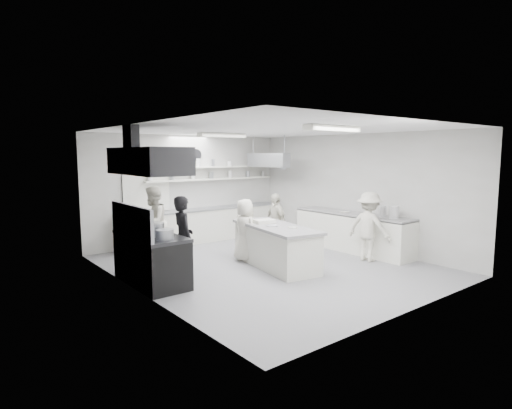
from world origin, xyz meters
TOP-DOWN VIEW (x-y plane):
  - floor at (0.00, 0.00)m, footprint 6.00×7.00m
  - ceiling at (0.00, 0.00)m, footprint 6.00×7.00m
  - wall_back at (0.00, 3.50)m, footprint 6.00×0.04m
  - wall_front at (0.00, -3.50)m, footprint 6.00×0.04m
  - wall_left at (-3.00, 0.00)m, footprint 0.04×7.00m
  - wall_right at (3.00, 0.00)m, footprint 0.04×7.00m
  - stove at (-2.60, 0.40)m, footprint 0.80×1.80m
  - exhaust_hood at (-2.60, 0.40)m, footprint 0.85×2.00m
  - back_counter at (0.30, 3.20)m, footprint 5.00×0.60m
  - shelf_lower at (0.70, 3.37)m, footprint 4.20×0.26m
  - shelf_upper at (0.70, 3.37)m, footprint 4.20×0.26m
  - pass_through_window at (-1.30, 3.48)m, footprint 1.30×0.04m
  - wall_clock at (0.20, 3.46)m, footprint 0.32×0.05m
  - right_counter at (2.65, -0.20)m, footprint 0.74×3.30m
  - pot_rack at (2.00, 2.40)m, footprint 0.30×1.60m
  - light_fixture_front at (0.00, -1.80)m, footprint 1.30×0.25m
  - light_fixture_rear at (0.00, 1.80)m, footprint 1.30×0.25m
  - prep_island at (0.10, -0.13)m, footprint 1.28×2.47m
  - stove_pot at (-2.60, 0.21)m, footprint 0.34×0.34m
  - cook_stove at (-1.97, 0.29)m, footprint 0.49×0.67m
  - cook_back at (-1.71, 2.23)m, footprint 1.07×1.05m
  - cook_island_left at (-0.16, 0.66)m, footprint 0.48×0.72m
  - cook_island_right at (1.11, 1.03)m, footprint 0.49×0.91m
  - cook_right at (2.10, -1.12)m, footprint 0.72×1.11m
  - bowl_island_a at (-0.02, -0.13)m, footprint 0.29×0.29m
  - bowl_island_b at (0.17, -0.59)m, footprint 0.28×0.28m
  - bowl_right at (2.56, -0.00)m, footprint 0.29×0.29m

SIDE VIEW (x-z plane):
  - floor at x=0.00m, z-range -0.02..0.00m
  - prep_island at x=0.10m, z-range 0.00..0.86m
  - stove at x=-2.60m, z-range 0.00..0.90m
  - back_counter at x=0.30m, z-range 0.00..0.92m
  - right_counter at x=2.65m, z-range 0.00..0.94m
  - cook_island_left at x=-0.16m, z-range 0.00..1.45m
  - cook_island_right at x=1.11m, z-range 0.00..1.48m
  - cook_right at x=2.10m, z-range 0.00..1.61m
  - cook_stove at x=-1.97m, z-range 0.00..1.67m
  - cook_back at x=-1.71m, z-range 0.00..1.73m
  - bowl_island_a at x=-0.02m, z-range 0.86..0.93m
  - bowl_island_b at x=0.17m, z-range 0.86..0.93m
  - bowl_right at x=2.56m, z-range 0.94..1.00m
  - stove_pot at x=-2.60m, z-range 0.91..1.20m
  - pass_through_window at x=-1.30m, z-range 0.95..1.95m
  - wall_back at x=0.00m, z-range 0.00..3.00m
  - wall_front at x=0.00m, z-range 0.00..3.00m
  - wall_left at x=-3.00m, z-range 0.00..3.00m
  - wall_right at x=3.00m, z-range 0.00..3.00m
  - shelf_lower at x=0.70m, z-range 1.73..1.77m
  - shelf_upper at x=0.70m, z-range 2.08..2.12m
  - pot_rack at x=2.00m, z-range 2.10..2.50m
  - exhaust_hood at x=-2.60m, z-range 2.10..2.60m
  - wall_clock at x=0.20m, z-range 2.29..2.61m
  - light_fixture_front at x=0.00m, z-range 2.89..2.99m
  - light_fixture_rear at x=0.00m, z-range 2.89..2.99m
  - ceiling at x=0.00m, z-range 3.00..3.02m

